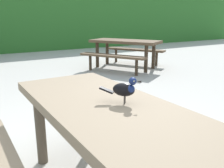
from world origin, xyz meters
TOP-DOWN VIEW (x-y plane):
  - picnic_table_foreground at (0.04, -0.15)m, footprint 1.72×1.82m
  - bird_grackle at (0.15, -0.22)m, footprint 0.21×0.23m
  - picnic_table_mid_right at (2.92, 3.85)m, footprint 2.31×2.32m

SIDE VIEW (x-z plane):
  - picnic_table_foreground at x=0.04m, z-range 0.19..0.93m
  - picnic_table_mid_right at x=2.92m, z-range 0.19..0.93m
  - bird_grackle at x=0.15m, z-range 0.75..0.94m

